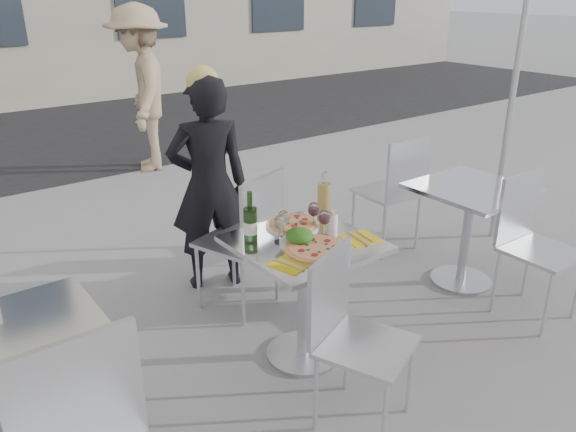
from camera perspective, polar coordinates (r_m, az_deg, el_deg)
ground at (r=3.46m, az=1.54°, el=-13.90°), size 80.00×80.00×0.00m
street_asphalt at (r=9.08m, az=-25.07°, el=7.28°), size 24.00×5.00×0.00m
main_table at (r=3.17m, az=1.64°, el=-6.03°), size 0.72×0.72×0.75m
side_table_left at (r=2.66m, az=-25.54°, el=-14.75°), size 0.72×0.72×0.75m
side_table_right at (r=4.19m, az=17.92°, el=0.15°), size 0.72×0.72×0.75m
chair_far at (r=3.63m, az=-4.02°, el=-1.61°), size 0.57×0.58×0.97m
chair_near at (r=2.76m, az=6.22°, el=-11.01°), size 0.54×0.55×0.90m
side_chair_rfar at (r=4.56m, az=10.96°, el=3.10°), size 0.47×0.48×0.97m
side_chair_rnear at (r=3.96m, az=23.44°, el=-1.71°), size 0.43×0.45×0.94m
woman_diner at (r=3.93m, az=-8.05°, el=3.09°), size 0.64×0.53×1.53m
pedestrian_b at (r=6.81m, az=-14.64°, el=12.33°), size 1.10×1.39×1.88m
pizza_near at (r=2.97m, az=3.00°, el=-3.36°), size 0.35×0.35×0.02m
pizza_far at (r=3.26m, az=0.47°, el=-0.80°), size 0.31×0.31×0.03m
salad_plate at (r=3.04m, az=1.19°, el=-2.16°), size 0.22×0.22×0.09m
wine_bottle at (r=3.02m, az=-3.84°, el=-0.75°), size 0.07×0.08×0.29m
carafe at (r=3.34m, az=3.69°, el=1.66°), size 0.08×0.08×0.29m
sugar_shaker at (r=3.23m, az=4.52°, el=-0.33°), size 0.06×0.06×0.11m
wineglass_white_a at (r=3.02m, az=-0.87°, el=-0.79°), size 0.07×0.07×0.16m
wineglass_white_b at (r=3.09m, az=-0.45°, el=-0.26°), size 0.07×0.07×0.16m
wineglass_red_a at (r=3.10m, az=3.71°, el=-0.25°), size 0.07×0.07×0.16m
wineglass_red_b at (r=3.20m, az=2.62°, el=0.59°), size 0.07×0.07×0.16m
napkin_left at (r=2.83m, az=0.32°, el=-4.86°), size 0.22×0.22×0.01m
napkin_right at (r=3.13m, az=7.37°, el=-2.24°), size 0.21×0.21×0.01m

